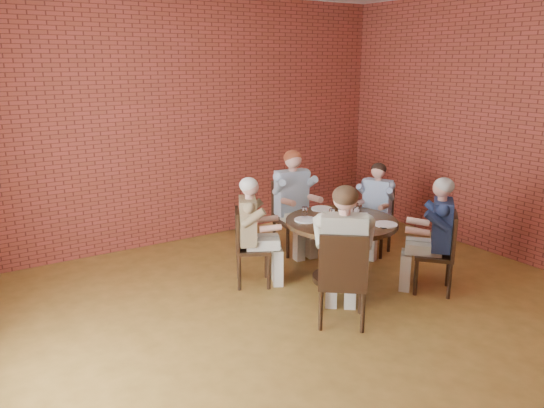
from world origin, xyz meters
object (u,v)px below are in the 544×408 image
dining_table (341,238)px  smartphone (382,226)px  diner_b (294,202)px  diner_d (343,256)px  chair_e (442,249)px  chair_b (290,213)px  chair_a (377,217)px  diner_a (376,209)px  diner_c (253,232)px  chair_d (343,276)px  chair_c (246,244)px  diner_e (435,236)px

dining_table → smartphone: smartphone is taller
diner_b → diner_d: diner_d is taller
diner_b → chair_e: size_ratio=1.50×
chair_b → diner_b: diner_b is taller
smartphone → dining_table: bearing=125.3°
chair_a → diner_a: bearing=-90.0°
diner_c → smartphone: size_ratio=8.14×
diner_d → chair_b: bearing=-71.8°
dining_table → chair_d: 1.12m
dining_table → chair_a: (1.05, 0.51, -0.05)m
dining_table → diner_a: diner_a is taller
chair_d → chair_c: bearing=-39.9°
diner_c → smartphone: bearing=-101.5°
smartphone → chair_d: bearing=-144.8°
chair_c → chair_e: (1.73, -1.35, 0.01)m
dining_table → diner_c: (-0.91, 0.48, 0.10)m
chair_b → diner_c: diner_c is taller
chair_a → diner_e: diner_e is taller
chair_d → diner_e: (1.40, 0.09, 0.13)m
diner_b → diner_e: bearing=-67.2°
chair_d → diner_d: diner_d is taller
diner_b → smartphone: 1.56m
dining_table → diner_e: bearing=-48.2°
chair_c → diner_e: diner_e is taller
diner_b → diner_e: (0.59, -1.90, -0.04)m
chair_c → diner_d: size_ratio=0.64×
diner_c → chair_e: size_ratio=1.37×
smartphone → diner_a: bearing=59.1°
chair_c → chair_e: size_ratio=0.98×
diner_b → chair_c: (-1.09, -0.61, -0.20)m
smartphone → chair_c: bearing=151.1°
chair_e → diner_e: (-0.05, 0.06, 0.15)m
chair_a → chair_b: (-0.93, 0.70, 0.04)m
dining_table → diner_b: 1.14m
chair_a → diner_e: size_ratio=0.67×
diner_a → diner_b: 1.09m
diner_a → chair_c: diner_a is taller
chair_a → smartphone: 1.29m
diner_a → diner_e: (-0.29, -1.25, 0.04)m
chair_e → smartphone: size_ratio=5.93×
diner_d → dining_table: bearing=-90.0°
diner_a → chair_e: size_ratio=1.33×
chair_d → chair_e: (1.46, 0.03, -0.02)m
chair_a → chair_d: bearing=-77.7°
diner_d → chair_e: (1.40, -0.04, -0.20)m
diner_d → chair_e: bearing=-142.6°
chair_b → diner_e: (0.58, -1.99, 0.13)m
chair_e → chair_a: bearing=-144.4°
diner_b → chair_c: 1.26m
dining_table → chair_c: chair_c is taller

